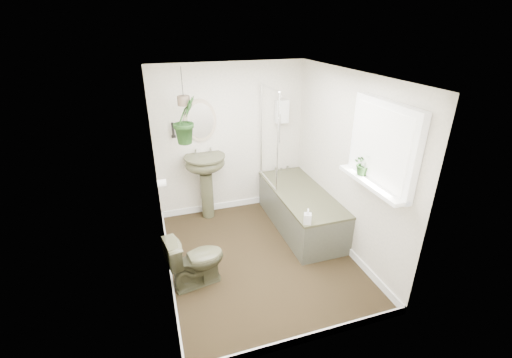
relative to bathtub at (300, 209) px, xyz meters
name	(u,v)px	position (x,y,z in m)	size (l,w,h in m)	color
floor	(260,257)	(-0.80, -0.50, -0.30)	(2.30, 2.80, 0.02)	black
ceiling	(260,74)	(-0.80, -0.50, 2.02)	(2.30, 2.80, 0.02)	white
wall_back	(231,140)	(-0.80, 0.91, 0.86)	(2.30, 0.02, 2.30)	silver
wall_front	(315,244)	(-0.80, -1.91, 0.86)	(2.30, 0.02, 2.30)	silver
wall_left	(158,190)	(-1.96, -0.50, 0.86)	(0.02, 2.80, 2.30)	silver
wall_right	(347,165)	(0.36, -0.50, 0.86)	(0.02, 2.80, 2.30)	silver
skirting	(260,253)	(-0.80, -0.50, -0.24)	(2.30, 2.80, 0.10)	white
bathtub	(300,209)	(0.00, 0.00, 0.00)	(0.72, 1.72, 0.58)	#41412B
bath_screen	(269,137)	(-0.33, 0.49, 0.99)	(0.04, 0.72, 1.40)	silver
shower_box	(282,111)	(0.00, 0.84, 1.26)	(0.20, 0.10, 0.35)	white
oval_mirror	(201,121)	(-1.24, 0.87, 1.21)	(0.46, 0.03, 0.62)	tan
wall_sconce	(173,130)	(-1.64, 0.86, 1.11)	(0.04, 0.04, 0.22)	black
toilet_roll_holder	(162,184)	(-1.90, 0.20, 0.61)	(0.11, 0.11, 0.11)	white
window_recess	(383,145)	(0.29, -1.20, 1.36)	(0.08, 1.00, 0.90)	white
window_sill	(371,183)	(0.22, -1.20, 0.94)	(0.18, 1.00, 0.04)	white
window_blinds	(379,146)	(0.24, -1.20, 1.36)	(0.01, 0.86, 0.76)	white
toilet	(196,260)	(-1.65, -0.75, 0.04)	(0.37, 0.65, 0.66)	#41412B
pedestal_sink	(207,187)	(-1.24, 0.72, 0.22)	(0.60, 0.51, 1.02)	#41412B
sill_plant	(364,164)	(0.24, -1.01, 1.09)	(0.23, 0.20, 0.26)	black
hanging_plant	(185,120)	(-1.50, 0.49, 1.34)	(0.34, 0.28, 0.62)	black
soap_bottle	(308,216)	(-0.29, -0.79, 0.39)	(0.09, 0.09, 0.20)	black
hanging_pot	(184,101)	(-1.50, 0.49, 1.59)	(0.16, 0.16, 0.12)	brown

